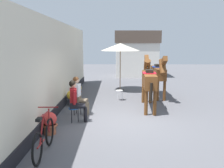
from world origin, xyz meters
name	(u,v)px	position (x,y,z in m)	size (l,w,h in m)	color
ground_plane	(121,100)	(0.00, 3.00, 0.00)	(40.00, 40.00, 0.00)	#56565B
pub_facade_wall	(57,70)	(-2.55, 1.50, 1.54)	(0.34, 14.00, 3.40)	beige
distant_cottage	(136,53)	(1.40, 11.47, 1.80)	(3.40, 2.60, 3.50)	silver
seated_visitor_near	(75,99)	(-1.58, -0.14, 0.78)	(0.61, 0.48, 1.39)	#194C99
seated_visitor_far	(78,94)	(-1.60, 0.71, 0.78)	(0.61, 0.48, 1.39)	black
saddled_horse_near	(149,79)	(1.05, 1.75, 1.16)	(0.57, 3.00, 2.06)	brown
saddled_horse_far	(158,73)	(1.80, 3.81, 1.16)	(0.51, 3.00, 2.06)	brown
flower_planter_nearest	(50,123)	(-2.14, -1.25, 0.33)	(0.43, 0.43, 0.64)	#A85638
flower_planter_inner_far	(72,98)	(-2.10, 2.06, 0.33)	(0.43, 0.43, 0.64)	#4C4C51
flower_planter_farthest	(77,90)	(-2.10, 3.72, 0.33)	(0.43, 0.43, 0.64)	brown
leaning_bicycle	(44,138)	(-1.93, -2.55, 0.40)	(0.50, 1.76, 1.02)	black
cafe_parasol	(120,47)	(0.00, 5.42, 2.36)	(2.10, 2.10, 2.58)	black
spare_stool_white	(119,92)	(-0.09, 3.05, 0.40)	(0.32, 0.32, 0.46)	white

